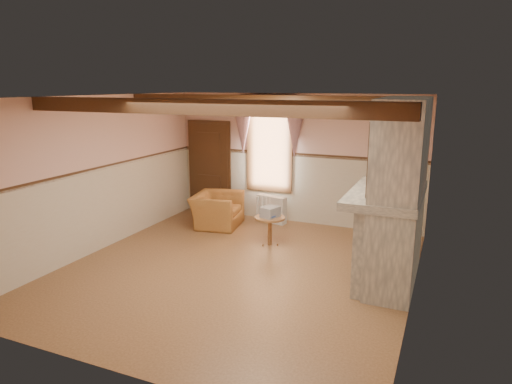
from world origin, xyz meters
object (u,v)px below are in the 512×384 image
at_px(radiator, 271,209).
at_px(bowl, 389,186).
at_px(mantel_clock, 394,174).
at_px(armchair, 217,210).
at_px(side_table, 270,231).
at_px(oil_lamp, 392,176).

height_order(radiator, bowl, bowl).
relative_size(radiator, mantel_clock, 2.92).
height_order(armchair, mantel_clock, mantel_clock).
bearing_deg(bowl, radiator, 144.34).
xyz_separation_m(side_table, mantel_clock, (2.19, 0.07, 1.25)).
bearing_deg(mantel_clock, oil_lamp, -90.00).
distance_m(radiator, bowl, 3.51).
height_order(bowl, oil_lamp, oil_lamp).
distance_m(armchair, side_table, 1.64).
height_order(armchair, bowl, bowl).
distance_m(side_table, mantel_clock, 2.52).
bearing_deg(side_table, mantel_clock, 1.86).
distance_m(side_table, oil_lamp, 2.55).
relative_size(side_table, oil_lamp, 2.04).
distance_m(armchair, bowl, 4.03).
distance_m(radiator, mantel_clock, 3.23).
xyz_separation_m(side_table, radiator, (-0.50, 1.37, 0.02)).
relative_size(side_table, mantel_clock, 2.38).
bearing_deg(bowl, oil_lamp, 90.00).
height_order(armchair, radiator, armchair).
relative_size(radiator, bowl, 2.24).
distance_m(armchair, oil_lamp, 3.98).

